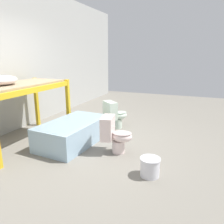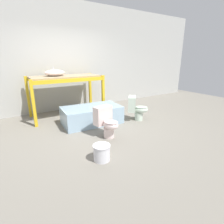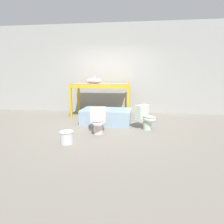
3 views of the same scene
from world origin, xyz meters
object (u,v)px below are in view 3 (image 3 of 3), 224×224
at_px(bathtub_main, 106,115).
at_px(toilet_far, 146,117).
at_px(toilet_near, 98,120).
at_px(sink_basin, 94,81).
at_px(bucket_white, 67,137).

xyz_separation_m(bathtub_main, toilet_far, (1.11, -0.40, 0.08)).
xyz_separation_m(bathtub_main, toilet_near, (-0.08, -0.87, 0.08)).
bearing_deg(sink_basin, bathtub_main, -59.97).
bearing_deg(toilet_near, bathtub_main, 73.78).
xyz_separation_m(sink_basin, bucket_white, (-0.04, -2.60, -1.07)).
xyz_separation_m(toilet_near, bucket_white, (-0.53, -0.74, -0.19)).
distance_m(sink_basin, toilet_far, 2.35).
xyz_separation_m(sink_basin, bathtub_main, (0.57, -0.99, -0.96)).
height_order(sink_basin, toilet_near, sink_basin).
bearing_deg(bucket_white, toilet_near, 54.45).
bearing_deg(bucket_white, bathtub_main, 69.39).
height_order(bathtub_main, toilet_near, toilet_near).
distance_m(toilet_near, toilet_far, 1.27).
xyz_separation_m(bathtub_main, bucket_white, (-0.61, -1.61, -0.11)).
bearing_deg(sink_basin, toilet_near, -75.21).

